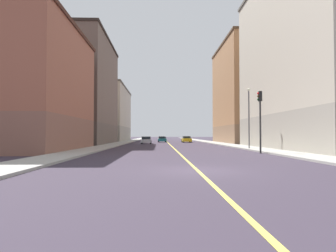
# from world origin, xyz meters

# --- Properties ---
(ground_plane) EXTENTS (400.00, 400.00, 0.00)m
(ground_plane) POSITION_xyz_m (0.00, 0.00, 0.00)
(ground_plane) COLOR #352C3A
(ground_plane) RESTS_ON ground
(sidewalk_left) EXTENTS (2.97, 168.00, 0.15)m
(sidewalk_left) POSITION_xyz_m (9.14, 49.00, 0.07)
(sidewalk_left) COLOR #9E9B93
(sidewalk_left) RESTS_ON ground
(sidewalk_right) EXTENTS (2.97, 168.00, 0.15)m
(sidewalk_right) POSITION_xyz_m (-9.14, 49.00, 0.07)
(sidewalk_right) COLOR #9E9B93
(sidewalk_right) RESTS_ON ground
(lane_center_stripe) EXTENTS (0.16, 154.00, 0.01)m
(lane_center_stripe) POSITION_xyz_m (0.00, 49.00, 0.01)
(lane_center_stripe) COLOR #E5D14C
(lane_center_stripe) RESTS_ON ground
(building_left_near) EXTENTS (11.31, 25.12, 21.21)m
(building_left_near) POSITION_xyz_m (16.13, 19.03, 10.61)
(building_left_near) COLOR #9D9688
(building_left_near) RESTS_ON ground
(building_left_mid) EXTENTS (11.31, 20.27, 19.72)m
(building_left_mid) POSITION_xyz_m (16.13, 44.67, 9.87)
(building_left_mid) COLOR #8F6B4F
(building_left_mid) RESTS_ON ground
(building_right_corner) EXTENTS (11.31, 17.20, 13.26)m
(building_right_corner) POSITION_xyz_m (-16.13, 17.84, 6.64)
(building_right_corner) COLOR brown
(building_right_corner) RESTS_ON ground
(building_right_midblock) EXTENTS (11.31, 20.71, 18.41)m
(building_right_midblock) POSITION_xyz_m (-16.13, 38.70, 9.21)
(building_right_midblock) COLOR brown
(building_right_midblock) RESTS_ON ground
(building_right_distant) EXTENTS (11.31, 25.78, 14.11)m
(building_right_distant) POSITION_xyz_m (-16.13, 65.35, 7.06)
(building_right_distant) COLOR #9D9688
(building_right_distant) RESTS_ON ground
(traffic_light_left_near) EXTENTS (0.40, 0.32, 5.57)m
(traffic_light_left_near) POSITION_xyz_m (7.23, 12.34, 3.63)
(traffic_light_left_near) COLOR #2D2D2D
(traffic_light_left_near) RESTS_ON ground
(street_lamp_left_near) EXTENTS (0.36, 0.36, 6.74)m
(street_lamp_left_near) POSITION_xyz_m (8.25, 18.96, 4.27)
(street_lamp_left_near) COLOR #4C4C51
(street_lamp_left_near) RESTS_ON ground
(car_silver) EXTENTS (1.87, 4.28, 1.32)m
(car_silver) POSITION_xyz_m (-4.18, 40.73, 0.65)
(car_silver) COLOR silver
(car_silver) RESTS_ON ground
(car_yellow) EXTENTS (1.92, 4.37, 1.33)m
(car_yellow) POSITION_xyz_m (4.01, 49.28, 0.64)
(car_yellow) COLOR gold
(car_yellow) RESTS_ON ground
(car_orange) EXTENTS (1.97, 4.33, 1.19)m
(car_orange) POSITION_xyz_m (-1.19, 66.97, 0.59)
(car_orange) COLOR orange
(car_orange) RESTS_ON ground
(car_teal) EXTENTS (1.93, 4.03, 1.22)m
(car_teal) POSITION_xyz_m (-1.15, 51.85, 0.60)
(car_teal) COLOR #196670
(car_teal) RESTS_ON ground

